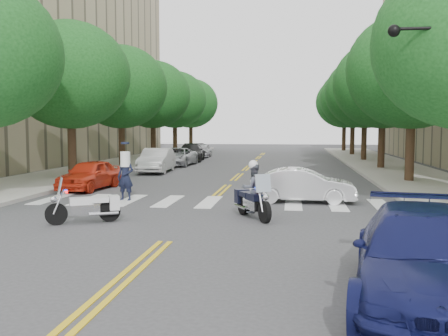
% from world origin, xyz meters
% --- Properties ---
extents(ground, '(140.00, 140.00, 0.00)m').
position_xyz_m(ground, '(0.00, 0.00, 0.00)').
color(ground, '#38383A').
rests_on(ground, ground).
extents(sidewalk_left, '(5.00, 60.00, 0.15)m').
position_xyz_m(sidewalk_left, '(-9.50, 22.00, 0.07)').
color(sidewalk_left, '#9E9991').
rests_on(sidewalk_left, ground).
extents(sidewalk_right, '(5.00, 60.00, 0.15)m').
position_xyz_m(sidewalk_right, '(9.50, 22.00, 0.07)').
color(sidewalk_right, '#9E9991').
rests_on(sidewalk_right, ground).
extents(tree_l_1, '(6.40, 6.40, 8.45)m').
position_xyz_m(tree_l_1, '(-8.80, 14.00, 5.55)').
color(tree_l_1, '#382316').
rests_on(tree_l_1, ground).
extents(tree_l_2, '(6.40, 6.40, 8.45)m').
position_xyz_m(tree_l_2, '(-8.80, 22.00, 5.55)').
color(tree_l_2, '#382316').
rests_on(tree_l_2, ground).
extents(tree_l_3, '(6.40, 6.40, 8.45)m').
position_xyz_m(tree_l_3, '(-8.80, 30.00, 5.55)').
color(tree_l_3, '#382316').
rests_on(tree_l_3, ground).
extents(tree_l_4, '(6.40, 6.40, 8.45)m').
position_xyz_m(tree_l_4, '(-8.80, 38.00, 5.55)').
color(tree_l_4, '#382316').
rests_on(tree_l_4, ground).
extents(tree_l_5, '(6.40, 6.40, 8.45)m').
position_xyz_m(tree_l_5, '(-8.80, 46.00, 5.55)').
color(tree_l_5, '#382316').
rests_on(tree_l_5, ground).
extents(tree_r_1, '(6.40, 6.40, 8.45)m').
position_xyz_m(tree_r_1, '(8.80, 14.00, 5.55)').
color(tree_r_1, '#382316').
rests_on(tree_r_1, ground).
extents(tree_r_2, '(6.40, 6.40, 8.45)m').
position_xyz_m(tree_r_2, '(8.80, 22.00, 5.55)').
color(tree_r_2, '#382316').
rests_on(tree_r_2, ground).
extents(tree_r_3, '(6.40, 6.40, 8.45)m').
position_xyz_m(tree_r_3, '(8.80, 30.00, 5.55)').
color(tree_r_3, '#382316').
rests_on(tree_r_3, ground).
extents(tree_r_4, '(6.40, 6.40, 8.45)m').
position_xyz_m(tree_r_4, '(8.80, 38.00, 5.55)').
color(tree_r_4, '#382316').
rests_on(tree_r_4, ground).
extents(tree_r_5, '(6.40, 6.40, 8.45)m').
position_xyz_m(tree_r_5, '(8.80, 46.00, 5.55)').
color(tree_r_5, '#382316').
rests_on(tree_r_5, ground).
extents(motorcycle_police, '(1.29, 2.03, 1.79)m').
position_xyz_m(motorcycle_police, '(1.84, 3.47, 0.80)').
color(motorcycle_police, black).
rests_on(motorcycle_police, ground).
extents(motorcycle_parked, '(1.96, 1.24, 1.37)m').
position_xyz_m(motorcycle_parked, '(-2.78, 2.07, 0.48)').
color(motorcycle_parked, black).
rests_on(motorcycle_parked, ground).
extents(officer_standing, '(0.72, 0.54, 1.79)m').
position_xyz_m(officer_standing, '(-3.22, 6.49, 0.90)').
color(officer_standing, black).
rests_on(officer_standing, ground).
extents(convertible, '(3.88, 1.42, 1.27)m').
position_xyz_m(convertible, '(3.45, 6.93, 0.63)').
color(convertible, white).
rests_on(convertible, ground).
extents(sedan_blue, '(3.00, 5.52, 1.52)m').
position_xyz_m(sedan_blue, '(5.10, -3.70, 0.76)').
color(sedan_blue, '#101445').
rests_on(sedan_blue, ground).
extents(parked_car_a, '(1.96, 4.05, 1.33)m').
position_xyz_m(parked_car_a, '(-5.92, 9.50, 0.67)').
color(parked_car_a, red).
rests_on(parked_car_a, ground).
extents(parked_car_b, '(1.85, 4.61, 1.49)m').
position_xyz_m(parked_car_b, '(-5.20, 18.00, 0.75)').
color(parked_car_b, '#B9B9B9').
rests_on(parked_car_b, ground).
extents(parked_car_c, '(2.37, 4.76, 1.29)m').
position_xyz_m(parked_car_c, '(-5.20, 23.50, 0.65)').
color(parked_car_c, '#9D9FA4').
rests_on(parked_car_c, ground).
extents(parked_car_d, '(2.47, 5.14, 1.45)m').
position_xyz_m(parked_car_d, '(-5.20, 28.50, 0.72)').
color(parked_car_d, black).
rests_on(parked_car_d, ground).
extents(parked_car_e, '(1.74, 3.86, 1.29)m').
position_xyz_m(parked_car_e, '(-5.20, 33.63, 0.64)').
color(parked_car_e, '#AFAEB4').
rests_on(parked_car_e, ground).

